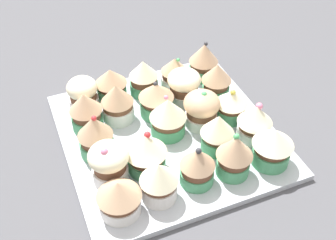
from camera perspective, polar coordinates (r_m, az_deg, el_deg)
The scene contains 25 objects.
ground_plane at distance 76.99cm, azimuth 0.00°, elevation -3.13°, with size 180.00×180.00×3.00cm, color #4C4C51.
baking_tray at distance 75.51cm, azimuth 0.00°, elevation -2.01°, with size 36.19×36.19×1.20cm.
cupcake_0 at distance 69.67cm, azimuth 13.95°, elevation -3.39°, with size 6.70×6.70×7.07cm.
cupcake_1 at distance 73.16cm, azimuth 11.64°, elevation -0.28°, with size 6.06×6.06×7.44cm.
cupcake_2 at distance 76.54cm, azimuth 8.55°, elevation 2.13°, with size 5.76×5.76×6.68cm.
cupcake_3 at distance 80.86cm, azimuth 6.56°, elevation 5.39°, with size 5.72×5.72×7.43cm.
cupcake_4 at distance 85.88cm, azimuth 4.83°, elevation 8.00°, with size 5.90×5.90×7.92cm.
cupcake_5 at distance 66.53cm, azimuth 8.97°, elevation -4.64°, with size 5.81×5.81×8.17cm.
cupcake_6 at distance 70.09cm, azimuth 6.70°, elevation -1.60°, with size 5.71×5.71×7.38cm.
cupcake_7 at distance 74.83cm, azimuth 4.50°, elevation 1.65°, with size 6.49×6.49×7.18cm.
cupcake_8 at distance 79.29cm, azimuth 2.17°, elevation 4.65°, with size 6.26×6.26×7.04cm.
cupcake_9 at distance 83.20cm, azimuth 0.89°, elevation 6.41°, with size 5.40×5.40×6.87cm.
cupcake_10 at distance 64.93cm, azimuth 3.72°, elevation -6.25°, with size 5.51×5.51×7.39cm.
cupcake_11 at distance 72.59cm, azimuth -0.11°, elevation 0.65°, with size 6.44×6.44×7.81cm.
cupcake_12 at distance 76.66cm, azimuth -1.41°, elevation 2.97°, with size 6.45×6.45×7.16cm.
cupcake_13 at distance 81.45cm, azimuth -3.45°, elevation 5.79°, with size 5.63×5.63×7.35cm.
cupcake_14 at distance 62.79cm, azimuth -1.24°, elevation -8.19°, with size 5.83×5.83×7.26cm.
cupcake_15 at distance 66.52cm, azimuth -2.99°, elevation -4.34°, with size 6.78×6.78×7.68cm.
cupcake_16 at distance 75.88cm, azimuth -6.87°, elevation 2.41°, with size 5.90×5.90×7.54cm.
cupcake_17 at distance 80.92cm, azimuth -7.69°, elevation 4.91°, with size 6.07×6.07×6.64cm.
cupcake_18 at distance 61.97cm, azimuth -6.63°, elevation -10.22°, with size 6.68×6.68×6.36cm.
cupcake_19 at distance 65.55cm, azimuth -7.96°, elevation -5.74°, with size 6.36×6.36×7.69cm.
cupcake_20 at distance 69.51cm, azimuth -9.67°, elevation -2.32°, with size 5.86×5.86×8.20cm.
cupcake_21 at distance 74.81cm, azimuth -11.03°, elevation 1.18°, with size 5.78×5.78×7.57cm.
cupcake_22 at distance 79.86cm, azimuth -11.44°, elevation 3.58°, with size 5.69×5.69×6.48cm.
Camera 1 is at (-49.80, 20.39, 53.56)cm, focal length 45.12 mm.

